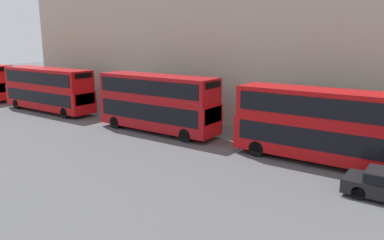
# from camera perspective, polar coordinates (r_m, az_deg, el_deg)

# --- Properties ---
(bus_leading) EXTENTS (2.59, 11.12, 4.35)m
(bus_leading) POSITION_cam_1_polar(r_m,az_deg,el_deg) (22.96, 20.19, -0.58)
(bus_leading) COLOR #B20C0F
(bus_leading) RESTS_ON ground
(bus_second_in_queue) EXTENTS (2.59, 10.32, 4.45)m
(bus_second_in_queue) POSITION_cam_1_polar(r_m,az_deg,el_deg) (29.08, -5.33, 2.89)
(bus_second_in_queue) COLOR #A80F14
(bus_second_in_queue) RESTS_ON ground
(bus_third_in_queue) EXTENTS (2.59, 11.24, 4.30)m
(bus_third_in_queue) POSITION_cam_1_polar(r_m,az_deg,el_deg) (39.75, -21.10, 4.58)
(bus_third_in_queue) COLOR #B20C0F
(bus_third_in_queue) RESTS_ON ground
(pedestrian) EXTENTS (0.36, 0.36, 1.63)m
(pedestrian) POSITION_cam_1_polar(r_m,az_deg,el_deg) (25.44, 25.25, -3.62)
(pedestrian) COLOR maroon
(pedestrian) RESTS_ON ground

